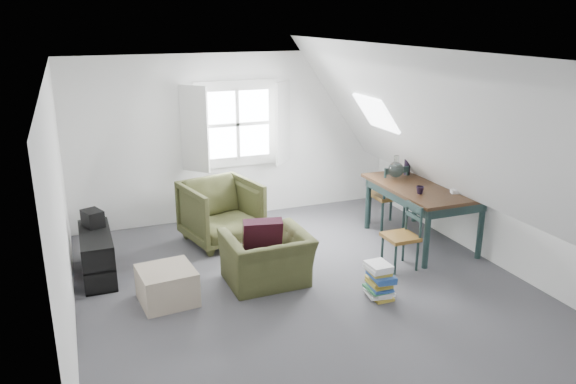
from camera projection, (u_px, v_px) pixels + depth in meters
name	position (u px, v px, depth m)	size (l,w,h in m)	color
floor	(307.00, 290.00, 6.44)	(5.50, 5.50, 0.00)	#49484D
ceiling	(310.00, 68.00, 5.69)	(5.50, 5.50, 0.00)	white
wall_back	(237.00, 137.00, 8.51)	(5.00, 5.00, 0.00)	white
wall_front	(477.00, 301.00, 3.62)	(5.00, 5.00, 0.00)	white
wall_left	(61.00, 214.00, 5.20)	(5.50, 5.50, 0.00)	white
wall_right	(494.00, 165.00, 6.93)	(5.50, 5.50, 0.00)	white
slope_left	(161.00, 151.00, 5.37)	(5.50, 5.50, 0.00)	white
slope_right	(433.00, 128.00, 6.44)	(5.50, 5.50, 0.00)	white
dormer_window	(238.00, 125.00, 8.38)	(1.71, 0.35, 1.30)	white
skylight	(376.00, 113.00, 7.61)	(0.55, 0.75, 0.04)	white
armchair_near	(267.00, 283.00, 6.61)	(0.95, 0.83, 0.62)	#3D4020
armchair_far	(222.00, 241.00, 7.83)	(0.93, 0.95, 0.87)	#3D4020
throw_pillow	(262.00, 237.00, 6.59)	(0.46, 0.13, 0.46)	#360E1D
ottoman	(167.00, 285.00, 6.13)	(0.58, 0.58, 0.39)	tan
dining_table	(422.00, 193.00, 7.59)	(0.99, 1.65, 0.82)	black
demijohn	(396.00, 169.00, 7.86)	(0.22, 0.22, 0.31)	silver
vase_twigs	(407.00, 164.00, 8.03)	(0.09, 0.10, 0.69)	black
cup	(420.00, 194.00, 7.20)	(0.10, 0.10, 0.10)	black
paper_box	(456.00, 191.00, 7.22)	(0.13, 0.09, 0.04)	white
dining_chair_far	(389.00, 195.00, 8.22)	(0.45, 0.45, 0.96)	brown
dining_chair_near	(403.00, 235.00, 6.90)	(0.38, 0.38, 0.82)	brown
media_shelf	(98.00, 258.00, 6.70)	(0.36, 1.07, 0.55)	black
electronics_box	(93.00, 219.00, 6.84)	(0.20, 0.27, 0.22)	black
magazine_stack	(379.00, 281.00, 6.21)	(0.30, 0.36, 0.41)	#B29933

